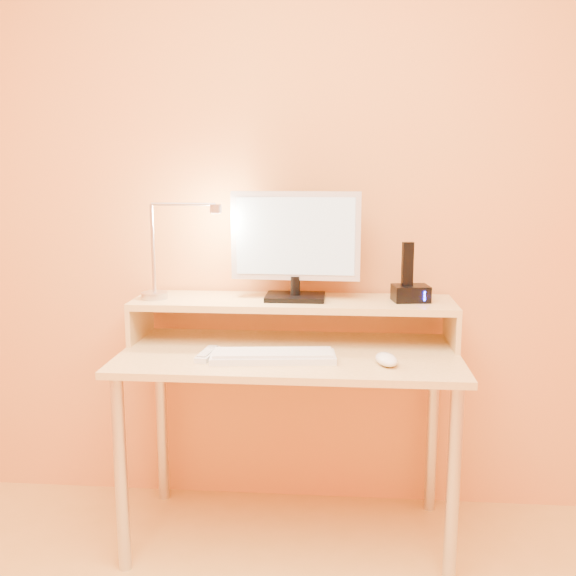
# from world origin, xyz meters

# --- Properties ---
(wall_back) EXTENTS (3.00, 0.04, 2.50)m
(wall_back) POSITION_xyz_m (0.00, 1.50, 1.25)
(wall_back) COLOR #CE8D47
(wall_back) RESTS_ON floor
(desk_leg_fl) EXTENTS (0.04, 0.04, 0.69)m
(desk_leg_fl) POSITION_xyz_m (-0.55, 0.93, 0.35)
(desk_leg_fl) COLOR silver
(desk_leg_fl) RESTS_ON floor
(desk_leg_fr) EXTENTS (0.04, 0.04, 0.69)m
(desk_leg_fr) POSITION_xyz_m (0.55, 0.93, 0.35)
(desk_leg_fr) COLOR silver
(desk_leg_fr) RESTS_ON floor
(desk_leg_bl) EXTENTS (0.04, 0.04, 0.69)m
(desk_leg_bl) POSITION_xyz_m (-0.55, 1.43, 0.35)
(desk_leg_bl) COLOR silver
(desk_leg_bl) RESTS_ON floor
(desk_leg_br) EXTENTS (0.04, 0.04, 0.69)m
(desk_leg_br) POSITION_xyz_m (0.55, 1.43, 0.35)
(desk_leg_br) COLOR silver
(desk_leg_br) RESTS_ON floor
(desk_lower) EXTENTS (1.20, 0.60, 0.02)m
(desk_lower) POSITION_xyz_m (0.00, 1.18, 0.71)
(desk_lower) COLOR #EDC182
(desk_lower) RESTS_ON floor
(shelf_riser_left) EXTENTS (0.02, 0.30, 0.14)m
(shelf_riser_left) POSITION_xyz_m (-0.59, 1.33, 0.79)
(shelf_riser_left) COLOR #EDC182
(shelf_riser_left) RESTS_ON desk_lower
(shelf_riser_right) EXTENTS (0.02, 0.30, 0.14)m
(shelf_riser_right) POSITION_xyz_m (0.59, 1.33, 0.79)
(shelf_riser_right) COLOR #EDC182
(shelf_riser_right) RESTS_ON desk_lower
(desk_shelf) EXTENTS (1.20, 0.30, 0.02)m
(desk_shelf) POSITION_xyz_m (0.00, 1.33, 0.87)
(desk_shelf) COLOR #EDC182
(desk_shelf) RESTS_ON desk_lower
(monitor_foot) EXTENTS (0.22, 0.16, 0.02)m
(monitor_foot) POSITION_xyz_m (0.01, 1.33, 0.89)
(monitor_foot) COLOR black
(monitor_foot) RESTS_ON desk_shelf
(monitor_neck) EXTENTS (0.04, 0.04, 0.07)m
(monitor_neck) POSITION_xyz_m (0.01, 1.33, 0.93)
(monitor_neck) COLOR black
(monitor_neck) RESTS_ON monitor_foot
(monitor_panel) EXTENTS (0.48, 0.05, 0.33)m
(monitor_panel) POSITION_xyz_m (0.01, 1.34, 1.12)
(monitor_panel) COLOR silver
(monitor_panel) RESTS_ON monitor_neck
(monitor_back) EXTENTS (0.43, 0.03, 0.28)m
(monitor_back) POSITION_xyz_m (0.01, 1.36, 1.12)
(monitor_back) COLOR black
(monitor_back) RESTS_ON monitor_panel
(monitor_screen) EXTENTS (0.44, 0.02, 0.28)m
(monitor_screen) POSITION_xyz_m (0.01, 1.32, 1.12)
(monitor_screen) COLOR #A4C2D4
(monitor_screen) RESTS_ON monitor_panel
(lamp_base) EXTENTS (0.10, 0.10, 0.02)m
(lamp_base) POSITION_xyz_m (-0.52, 1.30, 0.89)
(lamp_base) COLOR silver
(lamp_base) RESTS_ON desk_shelf
(lamp_post) EXTENTS (0.01, 0.01, 0.33)m
(lamp_post) POSITION_xyz_m (-0.52, 1.30, 1.07)
(lamp_post) COLOR silver
(lamp_post) RESTS_ON lamp_base
(lamp_arm) EXTENTS (0.24, 0.01, 0.01)m
(lamp_arm) POSITION_xyz_m (-0.40, 1.30, 1.24)
(lamp_arm) COLOR silver
(lamp_arm) RESTS_ON lamp_post
(lamp_head) EXTENTS (0.04, 0.04, 0.03)m
(lamp_head) POSITION_xyz_m (-0.28, 1.30, 1.22)
(lamp_head) COLOR silver
(lamp_head) RESTS_ON lamp_arm
(lamp_bulb) EXTENTS (0.03, 0.03, 0.00)m
(lamp_bulb) POSITION_xyz_m (-0.28, 1.30, 1.20)
(lamp_bulb) COLOR #FFEAC6
(lamp_bulb) RESTS_ON lamp_head
(phone_dock) EXTENTS (0.14, 0.12, 0.06)m
(phone_dock) POSITION_xyz_m (0.44, 1.33, 0.91)
(phone_dock) COLOR black
(phone_dock) RESTS_ON desk_shelf
(phone_handset) EXTENTS (0.04, 0.03, 0.16)m
(phone_handset) POSITION_xyz_m (0.42, 1.33, 1.02)
(phone_handset) COLOR black
(phone_handset) RESTS_ON phone_dock
(phone_led) EXTENTS (0.01, 0.00, 0.04)m
(phone_led) POSITION_xyz_m (0.48, 1.28, 0.91)
(phone_led) COLOR #2E2FFC
(phone_led) RESTS_ON phone_dock
(keyboard) EXTENTS (0.44, 0.18, 0.02)m
(keyboard) POSITION_xyz_m (-0.05, 1.07, 0.73)
(keyboard) COLOR silver
(keyboard) RESTS_ON desk_lower
(mouse) EXTENTS (0.10, 0.13, 0.04)m
(mouse) POSITION_xyz_m (0.33, 1.04, 0.74)
(mouse) COLOR white
(mouse) RESTS_ON desk_lower
(remote_control) EXTENTS (0.06, 0.17, 0.02)m
(remote_control) POSITION_xyz_m (-0.28, 1.08, 0.73)
(remote_control) COLOR silver
(remote_control) RESTS_ON desk_lower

